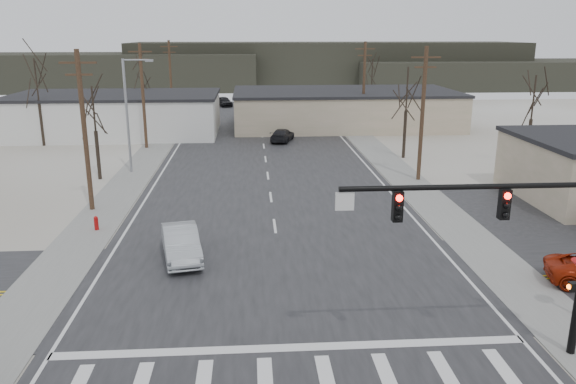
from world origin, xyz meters
name	(u,v)px	position (x,y,z in m)	size (l,w,h in m)	color
ground	(283,286)	(0.00, 0.00, 0.00)	(140.00, 140.00, 0.00)	silver
main_road	(270,193)	(0.00, 15.00, 0.02)	(18.00, 110.00, 0.05)	black
cross_road	(283,285)	(0.00, 0.00, 0.02)	(90.00, 10.00, 0.04)	black
sidewalk_left	(132,178)	(-10.60, 20.00, 0.03)	(3.00, 90.00, 0.06)	gray
sidewalk_right	(400,174)	(10.60, 20.00, 0.03)	(3.00, 90.00, 0.06)	gray
traffic_signal_mast	(534,230)	(7.89, -6.20, 4.67)	(8.95, 0.43, 7.20)	black
fire_hydrant	(96,223)	(-10.20, 8.00, 0.45)	(0.24, 0.24, 0.87)	#A50C0C
building_left_far	(117,114)	(-16.00, 40.00, 2.26)	(22.30, 12.30, 4.50)	silver
building_right_far	(344,108)	(10.00, 44.00, 2.15)	(26.30, 14.30, 4.30)	#BFA992
upole_left_b	(84,129)	(-11.50, 12.00, 5.22)	(2.20, 0.30, 10.00)	#4D3323
upole_left_c	(143,94)	(-11.50, 32.00, 5.22)	(2.20, 0.30, 10.00)	#4D3323
upole_left_d	(171,78)	(-11.50, 52.00, 5.22)	(2.20, 0.30, 10.00)	#4D3323
upole_right_a	(422,112)	(11.50, 18.00, 5.22)	(2.20, 0.30, 10.00)	#4D3323
upole_right_b	(364,85)	(11.50, 40.00, 5.22)	(2.20, 0.30, 10.00)	#4D3323
streetlight_main	(129,110)	(-10.80, 22.00, 5.09)	(2.40, 0.25, 9.00)	gray
tree_left_near	(94,111)	(-13.00, 20.00, 5.23)	(3.30, 3.30, 7.35)	#31271E
tree_right_mid	(407,92)	(12.50, 26.00, 5.93)	(3.74, 3.74, 8.33)	#31271E
tree_left_far	(142,73)	(-14.00, 46.00, 6.28)	(3.96, 3.96, 8.82)	#31271E
tree_right_far	(372,74)	(15.00, 52.00, 5.58)	(3.52, 3.52, 7.84)	#31271E
tree_lot	(533,100)	(22.00, 22.00, 5.58)	(3.52, 3.52, 7.84)	#31271E
tree_left_mid	(37,82)	(-22.00, 34.00, 6.28)	(3.96, 3.96, 8.82)	#31271E
hill_left	(77,72)	(-35.00, 92.00, 3.50)	(70.00, 18.00, 7.00)	#333026
hill_center	(327,65)	(15.00, 96.00, 4.50)	(80.00, 18.00, 9.00)	#333026
hill_right	(502,74)	(50.00, 90.00, 2.75)	(60.00, 18.00, 5.50)	#333026
sedan_crossing	(181,243)	(-4.87, 3.50, 0.84)	(1.68, 4.82, 1.59)	#A3A8AD
car_far_a	(282,135)	(1.99, 34.43, 0.70)	(1.84, 4.52, 1.31)	black
car_far_b	(224,101)	(-5.21, 63.95, 0.77)	(1.70, 4.23, 1.44)	black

